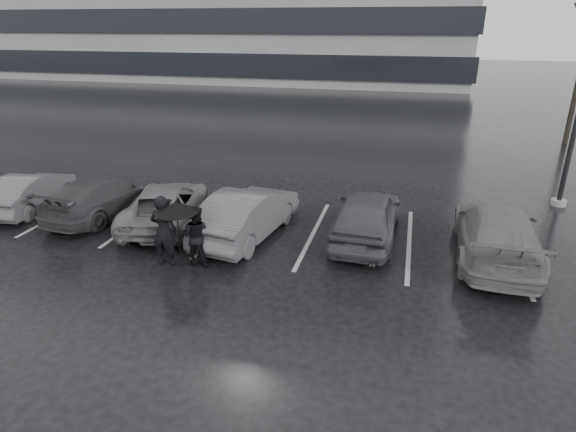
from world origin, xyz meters
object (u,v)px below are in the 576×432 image
Objects in this scene: car_west_c at (105,195)px; car_east at (497,233)px; car_main at (367,215)px; car_west_a at (247,213)px; pedestrian_right at (196,236)px; car_west_b at (166,204)px; pedestrian_left at (164,231)px; car_west_d at (30,191)px.

car_east is (11.90, -0.25, 0.06)m from car_west_c.
car_east is at bearing 175.24° from car_main.
car_main reaches higher than car_east.
pedestrian_right is (-0.70, -2.00, 0.08)m from car_west_a.
car_west_b is 2.38× the size of pedestrian_left.
car_main is at bearing 169.68° from car_west_b.
car_main is at bearing -150.25° from pedestrian_left.
pedestrian_left is at bearing 103.37° from car_west_b.
car_west_a is at bearing 13.34° from car_main.
pedestrian_right is at bearing 154.08° from car_west_d.
car_west_d is 0.76× the size of car_east.
car_west_c is 5.06m from pedestrian_right.
car_west_a is 2.72× the size of pedestrian_right.
pedestrian_left is at bearing 150.29° from car_west_d.
pedestrian_right reaches higher than car_west_a.
pedestrian_right is (0.77, 0.22, -0.15)m from pedestrian_left.
car_west_d is at bearing -23.16° from pedestrian_left.
car_west_a is 2.12m from pedestrian_right.
car_west_a is at bearing -178.82° from car_west_c.
car_west_b is (-6.16, -0.37, -0.11)m from car_main.
car_east is 8.67m from pedestrian_left.
car_east is (6.83, 0.29, -0.00)m from car_west_a.
car_east is (14.59, -0.04, 0.10)m from car_west_d.
car_west_a is at bearing 159.73° from car_west_b.
car_main is 0.95× the size of car_west_c.
car_west_b is (-2.77, 0.31, -0.09)m from car_west_a.
car_west_a is 7.77m from car_west_d.
car_west_c is at bearing -19.28° from car_west_b.
car_west_a is 0.96× the size of car_west_c.
car_west_d is (-11.15, -0.36, -0.12)m from car_main.
car_west_a is 2.30× the size of pedestrian_left.
car_west_a is 0.88× the size of car_east.
car_west_a is (-3.39, -0.69, -0.02)m from car_main.
car_east is at bearing -173.98° from car_west_c.
car_east reaches higher than car_west_b.
car_west_a is 5.10m from car_west_c.
pedestrian_left is (6.29, -2.54, 0.33)m from car_west_d.
car_west_c is (-2.30, 0.22, 0.03)m from car_west_b.
car_main is at bearing -160.02° from car_west_a.
car_main is 3.46m from car_west_a.
pedestrian_left is at bearing 65.01° from car_west_a.
car_west_a is 1.17× the size of car_west_d.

